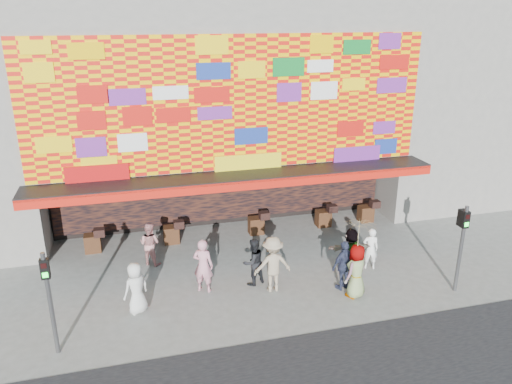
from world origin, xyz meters
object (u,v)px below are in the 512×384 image
(ped_b, at_px, (203,266))
(ped_c, at_px, (253,262))
(signal_right, at_px, (462,239))
(ped_e, at_px, (344,265))
(ped_f, at_px, (351,251))
(ped_g, at_px, (356,271))
(parasol, at_px, (359,235))
(signal_left, at_px, (49,292))
(ped_a, at_px, (136,288))
(ped_i, at_px, (150,244))
(ped_d, at_px, (273,264))
(ped_h, at_px, (370,249))

(ped_b, distance_m, ped_c, 1.69)
(ped_b, bearing_deg, signal_right, -167.29)
(ped_e, bearing_deg, ped_f, -142.50)
(ped_g, xyz_separation_m, parasol, (0.00, 0.00, 1.28))
(ped_c, bearing_deg, signal_left, -2.19)
(ped_a, xyz_separation_m, ped_c, (3.86, 0.72, -0.01))
(ped_a, xyz_separation_m, ped_e, (6.68, -0.36, 0.04))
(ped_f, distance_m, ped_g, 1.62)
(ped_i, distance_m, parasol, 7.53)
(ped_d, height_order, ped_f, ped_d)
(signal_right, height_order, ped_i, signal_right)
(signal_left, relative_size, signal_right, 1.00)
(ped_a, bearing_deg, ped_b, 168.28)
(ped_h, bearing_deg, ped_a, 22.31)
(ped_c, relative_size, parasol, 0.85)
(signal_left, xyz_separation_m, ped_i, (2.78, 4.50, -1.05))
(ped_a, relative_size, ped_h, 1.07)
(ped_d, bearing_deg, ped_c, -47.34)
(ped_f, height_order, ped_i, ped_f)
(signal_left, bearing_deg, ped_a, 33.26)
(ped_h, bearing_deg, ped_f, 22.30)
(ped_d, distance_m, ped_f, 3.04)
(signal_left, distance_m, ped_i, 5.40)
(ped_d, xyz_separation_m, ped_i, (-3.78, 2.90, -0.14))
(signal_left, relative_size, parasol, 1.56)
(signal_left, height_order, ped_i, signal_left)
(ped_a, xyz_separation_m, ped_d, (4.37, 0.16, 0.13))
(ped_b, bearing_deg, ped_f, -153.11)
(ped_a, bearing_deg, ped_f, 155.19)
(ped_c, xyz_separation_m, ped_f, (3.51, -0.08, 0.01))
(signal_left, xyz_separation_m, ped_d, (6.56, 1.60, -0.91))
(ped_e, bearing_deg, ped_h, -162.41)
(ped_b, distance_m, parasol, 5.11)
(ped_d, xyz_separation_m, parasol, (2.48, -1.05, 1.23))
(ped_e, distance_m, ped_f, 1.21)
(ped_g, bearing_deg, ped_a, -37.02)
(ped_d, relative_size, ped_i, 1.18)
(signal_left, height_order, ped_f, signal_left)
(ped_b, bearing_deg, ped_a, 45.69)
(ped_c, height_order, ped_g, ped_g)
(signal_right, xyz_separation_m, ped_f, (-2.84, 2.08, -1.03))
(ped_a, height_order, ped_e, ped_e)
(ped_b, distance_m, ped_d, 2.27)
(signal_left, distance_m, ped_c, 6.50)
(ped_g, xyz_separation_m, ped_i, (-6.26, 3.95, -0.09))
(ped_f, bearing_deg, ped_c, 6.52)
(ped_a, distance_m, ped_b, 2.28)
(ped_g, bearing_deg, ped_c, -57.91)
(signal_left, height_order, ped_b, signal_left)
(ped_g, xyz_separation_m, ped_h, (1.33, 1.60, -0.13))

